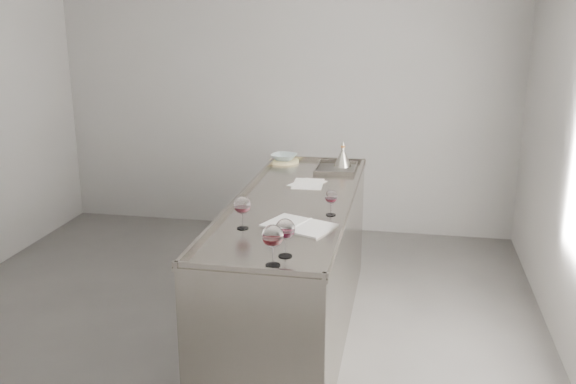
% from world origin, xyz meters
% --- Properties ---
extents(room_shell, '(4.54, 5.04, 2.84)m').
position_xyz_m(room_shell, '(0.00, 0.00, 1.40)').
color(room_shell, '#4B4946').
rests_on(room_shell, ground).
extents(counter, '(0.77, 2.42, 0.97)m').
position_xyz_m(counter, '(0.50, 0.30, 0.47)').
color(counter, gray).
rests_on(counter, ground).
extents(wine_glass_left, '(0.10, 0.10, 0.19)m').
position_xyz_m(wine_glass_left, '(0.31, -0.27, 1.08)').
color(wine_glass_left, white).
rests_on(wine_glass_left, counter).
extents(wine_glass_middle, '(0.10, 0.10, 0.20)m').
position_xyz_m(wine_glass_middle, '(0.63, -0.65, 1.08)').
color(wine_glass_middle, white).
rests_on(wine_glass_middle, counter).
extents(wine_glass_right, '(0.11, 0.11, 0.21)m').
position_xyz_m(wine_glass_right, '(0.59, -0.78, 1.09)').
color(wine_glass_right, white).
rests_on(wine_glass_right, counter).
extents(wine_glass_small, '(0.08, 0.08, 0.16)m').
position_xyz_m(wine_glass_small, '(0.78, 0.07, 1.05)').
color(wine_glass_small, white).
rests_on(wine_glass_small, counter).
extents(notebook, '(0.46, 0.40, 0.02)m').
position_xyz_m(notebook, '(0.62, -0.18, 0.95)').
color(notebook, silver).
rests_on(notebook, counter).
extents(loose_paper_top, '(0.23, 0.32, 0.00)m').
position_xyz_m(loose_paper_top, '(0.53, 0.75, 0.94)').
color(loose_paper_top, white).
rests_on(loose_paper_top, counter).
extents(loose_paper_under, '(0.28, 0.32, 0.00)m').
position_xyz_m(loose_paper_under, '(0.52, 0.75, 0.94)').
color(loose_paper_under, white).
rests_on(loose_paper_under, counter).
extents(trivet, '(0.30, 0.30, 0.02)m').
position_xyz_m(trivet, '(0.23, 1.38, 0.95)').
color(trivet, '#D4C589').
rests_on(trivet, counter).
extents(ceramic_bowl, '(0.24, 0.24, 0.05)m').
position_xyz_m(ceramic_bowl, '(0.23, 1.38, 0.98)').
color(ceramic_bowl, '#96ABAF').
rests_on(ceramic_bowl, trivet).
extents(wine_funnel, '(0.14, 0.14, 0.21)m').
position_xyz_m(wine_funnel, '(0.71, 1.33, 1.00)').
color(wine_funnel, '#AEA79B').
rests_on(wine_funnel, counter).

